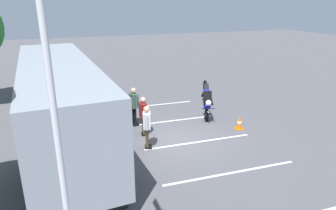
% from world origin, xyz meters
% --- Properties ---
extents(ground_plane, '(80.00, 80.00, 0.00)m').
position_xyz_m(ground_plane, '(0.00, 0.00, 0.00)').
color(ground_plane, '#4C4C51').
extents(tour_bus, '(10.76, 3.08, 3.25)m').
position_xyz_m(tour_bus, '(1.30, 4.19, 1.65)').
color(tour_bus, '#8C939E').
rests_on(tour_bus, ground_plane).
extents(spectator_far_left, '(0.57, 0.39, 1.70)m').
position_xyz_m(spectator_far_left, '(-0.26, 1.24, 1.00)').
color(spectator_far_left, '#473823').
rests_on(spectator_far_left, ground_plane).
extents(spectator_left, '(0.58, 0.35, 1.66)m').
position_xyz_m(spectator_left, '(0.94, 1.03, 0.98)').
color(spectator_left, '#473823').
rests_on(spectator_left, ground_plane).
extents(spectator_centre, '(0.58, 0.38, 1.77)m').
position_xyz_m(spectator_centre, '(2.09, 1.13, 1.06)').
color(spectator_centre, black).
rests_on(spectator_centre, ground_plane).
extents(parked_motorcycle_silver, '(2.04, 0.68, 0.99)m').
position_xyz_m(parked_motorcycle_silver, '(1.95, 1.80, 0.48)').
color(parked_motorcycle_silver, black).
rests_on(parked_motorcycle_silver, ground_plane).
extents(stunt_motorcycle, '(1.83, 0.93, 1.87)m').
position_xyz_m(stunt_motorcycle, '(1.63, -2.24, 1.05)').
color(stunt_motorcycle, black).
rests_on(stunt_motorcycle, ground_plane).
extents(flagpole, '(0.78, 0.36, 7.46)m').
position_xyz_m(flagpole, '(-6.96, 4.26, 3.69)').
color(flagpole, silver).
rests_on(flagpole, ground_plane).
extents(traffic_cone, '(0.34, 0.34, 0.63)m').
position_xyz_m(traffic_cone, '(0.12, -3.10, 0.30)').
color(traffic_cone, orange).
rests_on(traffic_cone, ground_plane).
extents(bay_line_b, '(0.29, 4.76, 0.01)m').
position_xyz_m(bay_line_b, '(-2.96, -0.84, 0.00)').
color(bay_line_b, white).
rests_on(bay_line_b, ground_plane).
extents(bay_line_c, '(0.28, 4.48, 0.01)m').
position_xyz_m(bay_line_c, '(-0.47, -0.84, 0.00)').
color(bay_line_c, white).
rests_on(bay_line_c, ground_plane).
extents(bay_line_d, '(0.25, 3.77, 0.01)m').
position_xyz_m(bay_line_d, '(2.02, -0.84, 0.00)').
color(bay_line_d, white).
rests_on(bay_line_d, ground_plane).
extents(bay_line_e, '(0.24, 3.67, 0.01)m').
position_xyz_m(bay_line_e, '(4.51, -0.84, 0.00)').
color(bay_line_e, white).
rests_on(bay_line_e, ground_plane).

